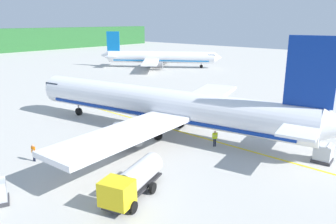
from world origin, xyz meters
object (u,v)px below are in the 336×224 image
at_px(service_truck_baggage, 133,180).
at_px(crew_marshaller, 33,151).
at_px(cargo_container_mid, 323,153).
at_px(crew_loader_left, 215,137).
at_px(airliner_foreground, 163,105).
at_px(airliner_mid_apron, 159,57).

xyz_separation_m(service_truck_baggage, crew_marshaller, (-1.79, 12.13, -0.38)).
xyz_separation_m(cargo_container_mid, crew_marshaller, (-18.28, 21.08, 0.13)).
xyz_separation_m(crew_marshaller, crew_loader_left, (14.76, -11.04, 0.04)).
distance_m(cargo_container_mid, crew_loader_left, 10.64).
bearing_deg(crew_marshaller, airliner_foreground, -14.24).
bearing_deg(crew_loader_left, airliner_mid_apron, 48.15).
bearing_deg(service_truck_baggage, crew_marshaller, 98.41).
bearing_deg(service_truck_baggage, cargo_container_mid, -28.49).
xyz_separation_m(airliner_foreground, cargo_container_mid, (3.75, -17.40, -2.50)).
distance_m(airliner_mid_apron, crew_marshaller, 66.62).
bearing_deg(crew_marshaller, service_truck_baggage, -81.59).
distance_m(airliner_foreground, service_truck_baggage, 15.41).
relative_size(airliner_foreground, crew_loader_left, 23.26).
height_order(cargo_container_mid, crew_marshaller, cargo_container_mid).
distance_m(airliner_foreground, cargo_container_mid, 17.97).
relative_size(airliner_foreground, service_truck_baggage, 6.03).
height_order(airliner_mid_apron, crew_loader_left, airliner_mid_apron).
bearing_deg(service_truck_baggage, crew_loader_left, 4.82).
bearing_deg(service_truck_baggage, airliner_foreground, 33.55).
height_order(airliner_mid_apron, crew_marshaller, airliner_mid_apron).
distance_m(airliner_mid_apron, crew_loader_left, 62.42).
xyz_separation_m(airliner_foreground, crew_loader_left, (0.23, -7.35, -2.33)).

